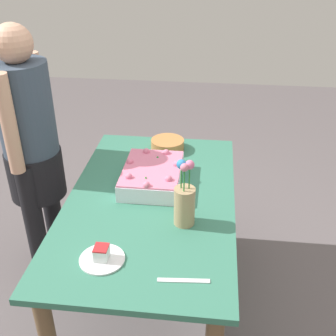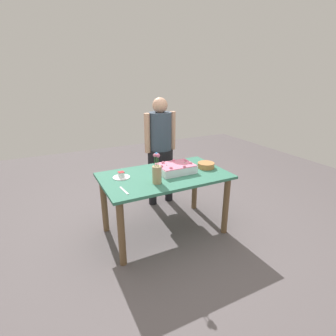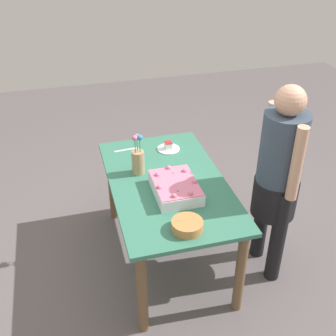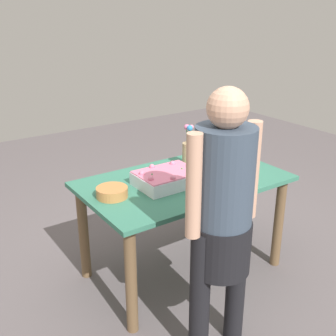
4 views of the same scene
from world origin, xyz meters
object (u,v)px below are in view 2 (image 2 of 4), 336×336
object	(u,v)px
serving_plate_with_slice	(121,176)
fruit_bowl	(206,165)
person_standing	(160,145)
flower_vase	(157,173)
cake_knife	(124,190)
sheet_cake	(176,168)

from	to	relation	value
serving_plate_with_slice	fruit_bowl	size ratio (longest dim) A/B	0.93
serving_plate_with_slice	fruit_bowl	xyz separation A→B (m)	(-0.99, 0.15, 0.01)
person_standing	flower_vase	bearing A→B (deg)	-27.21
serving_plate_with_slice	fruit_bowl	distance (m)	1.00
flower_vase	person_standing	size ratio (longest dim) A/B	0.21
person_standing	cake_knife	bearing A→B (deg)	-41.70
sheet_cake	flower_vase	size ratio (longest dim) A/B	1.26
serving_plate_with_slice	fruit_bowl	world-z (taller)	serving_plate_with_slice
cake_knife	fruit_bowl	world-z (taller)	fruit_bowl
sheet_cake	person_standing	xyz separation A→B (m)	(-0.14, -0.69, 0.08)
serving_plate_with_slice	flower_vase	bearing A→B (deg)	132.59
serving_plate_with_slice	person_standing	size ratio (longest dim) A/B	0.12
sheet_cake	flower_vase	world-z (taller)	flower_vase
sheet_cake	cake_knife	distance (m)	0.71
sheet_cake	person_standing	bearing A→B (deg)	-101.06
cake_knife	fruit_bowl	size ratio (longest dim) A/B	1.01
sheet_cake	serving_plate_with_slice	distance (m)	0.61
serving_plate_with_slice	cake_knife	distance (m)	0.34
cake_knife	person_standing	size ratio (longest dim) A/B	0.13
fruit_bowl	flower_vase	bearing A→B (deg)	12.50
flower_vase	fruit_bowl	xyz separation A→B (m)	(-0.71, -0.16, -0.08)
serving_plate_with_slice	cake_knife	size ratio (longest dim) A/B	0.92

